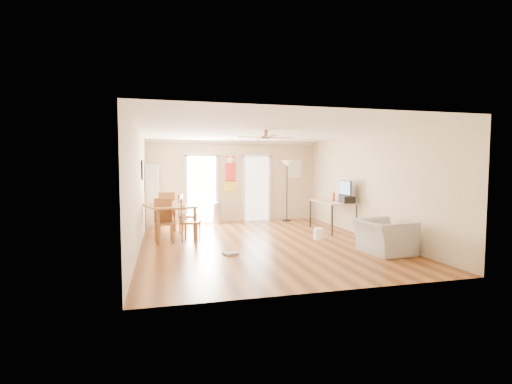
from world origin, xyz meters
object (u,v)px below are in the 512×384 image
object	(u,v)px
dining_chair_far	(166,211)
torchiere_lamp	(287,191)
dining_chair_right_a	(188,214)
armchair	(384,237)
dining_table	(167,221)
bookshelf	(152,196)
dining_chair_near	(164,221)
computer_desk	(332,216)
trash_can	(217,213)
wastebasket_b	(371,241)
dining_chair_right_b	(191,220)
wastebasket_a	(319,234)
printer	(347,199)

from	to	relation	value
dining_chair_far	torchiere_lamp	xyz separation A→B (m)	(3.88, 0.85, 0.45)
dining_chair_right_a	armchair	distance (m)	5.01
dining_table	dining_chair_right_a	bearing A→B (deg)	42.63
bookshelf	dining_chair_near	size ratio (longest dim) A/B	1.80
bookshelf	dining_chair_right_a	distance (m)	1.67
dining_chair_far	computer_desk	bearing A→B (deg)	155.20
bookshelf	dining_chair_right_a	world-z (taller)	bookshelf
dining_chair_right_a	computer_desk	bearing A→B (deg)	-83.65
dining_chair_near	dining_chair_far	bearing A→B (deg)	82.75
trash_can	computer_desk	distance (m)	3.60
dining_chair_far	wastebasket_b	world-z (taller)	dining_chair_far
dining_table	dining_chair_right_b	bearing A→B (deg)	-44.55
dining_chair_near	wastebasket_a	xyz separation A→B (m)	(3.66, -0.54, -0.37)
dining_chair_far	wastebasket_b	size ratio (longest dim) A/B	3.62
bookshelf	dining_chair_near	world-z (taller)	bookshelf
dining_table	dining_chair_far	size ratio (longest dim) A/B	1.55
dining_chair_far	trash_can	distance (m)	1.83
bookshelf	trash_can	xyz separation A→B (m)	(1.94, 0.20, -0.59)
wastebasket_a	armchair	distance (m)	1.81
dining_chair_near	torchiere_lamp	xyz separation A→B (m)	(3.92, 2.60, 0.48)
torchiere_lamp	wastebasket_b	xyz separation A→B (m)	(0.48, -4.29, -0.84)
armchair	dining_chair_right_a	bearing A→B (deg)	44.36
trash_can	wastebasket_a	world-z (taller)	trash_can
wastebasket_b	armchair	distance (m)	0.54
dining_chair_right_a	computer_desk	size ratio (longest dim) A/B	0.68
computer_desk	armchair	distance (m)	2.74
dining_chair_right_b	printer	bearing A→B (deg)	-75.70
dining_chair_far	printer	size ratio (longest dim) A/B	2.89
wastebasket_b	dining_chair_right_b	bearing A→B (deg)	154.86
dining_chair_right_b	trash_can	xyz separation A→B (m)	(1.00, 2.56, -0.18)
dining_chair_right_a	dining_table	bearing A→B (deg)	147.46
dining_table	printer	xyz separation A→B (m)	(4.60, -0.66, 0.50)
computer_desk	bookshelf	bearing A→B (deg)	158.69
dining_chair_right_a	dining_chair_right_b	xyz separation A→B (m)	(0.00, -1.05, -0.02)
torchiere_lamp	computer_desk	xyz separation A→B (m)	(0.62, -2.05, -0.58)
bookshelf	torchiere_lamp	xyz separation A→B (m)	(4.24, 0.15, 0.07)
printer	dining_chair_near	bearing A→B (deg)	-177.75
dining_chair_right_b	printer	distance (m)	4.07
bookshelf	dining_table	world-z (taller)	bookshelf
wastebasket_b	wastebasket_a	bearing A→B (deg)	122.82
dining_chair_right_a	armchair	xyz separation A→B (m)	(3.75, -3.32, -0.18)
bookshelf	computer_desk	distance (m)	5.24
dining_chair_right_b	torchiere_lamp	distance (m)	4.17
dining_chair_near	wastebasket_b	xyz separation A→B (m)	(4.40, -1.69, -0.36)
computer_desk	wastebasket_a	xyz separation A→B (m)	(-0.88, -1.09, -0.27)
dining_table	dining_chair_far	distance (m)	1.13
printer	armchair	size ratio (longest dim) A/B	0.35
dining_chair_near	armchair	distance (m)	4.90
printer	wastebasket_b	bearing A→B (deg)	-96.79
dining_table	computer_desk	xyz separation A→B (m)	(4.47, -0.08, -0.00)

